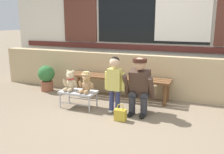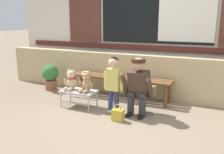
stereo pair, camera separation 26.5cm
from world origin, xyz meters
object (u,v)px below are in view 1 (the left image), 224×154
at_px(wooden_bench_long, 117,80).
at_px(teddy_bear_plain, 70,81).
at_px(potted_plant, 46,77).
at_px(adult_crouching, 140,86).
at_px(teddy_bear_with_hat, 86,82).
at_px(small_display_bench, 78,93).
at_px(child_standing, 115,79).
at_px(handbag_on_ground, 121,115).

height_order(wooden_bench_long, teddy_bear_plain, teddy_bear_plain).
distance_m(wooden_bench_long, potted_plant, 1.63).
distance_m(teddy_bear_plain, adult_crouching, 1.26).
xyz_separation_m(wooden_bench_long, adult_crouching, (0.65, -0.66, 0.11)).
bearing_deg(teddy_bear_with_hat, small_display_bench, -179.23).
bearing_deg(adult_crouching, wooden_bench_long, 134.62).
xyz_separation_m(wooden_bench_long, child_standing, (0.25, -0.79, 0.22)).
relative_size(teddy_bear_plain, teddy_bear_with_hat, 1.00).
distance_m(small_display_bench, teddy_bear_plain, 0.25).
height_order(wooden_bench_long, child_standing, child_standing).
distance_m(small_display_bench, potted_plant, 1.35).
height_order(handbag_on_ground, potted_plant, potted_plant).
bearing_deg(teddy_bear_plain, small_display_bench, -0.51).
xyz_separation_m(adult_crouching, handbag_on_ground, (-0.19, -0.40, -0.38)).
xyz_separation_m(small_display_bench, teddy_bear_plain, (-0.16, 0.00, 0.20)).
relative_size(small_display_bench, handbag_on_ground, 2.35).
bearing_deg(handbag_on_ground, wooden_bench_long, 113.17).
distance_m(wooden_bench_long, small_display_bench, 0.90).
height_order(teddy_bear_with_hat, child_standing, child_standing).
xyz_separation_m(wooden_bench_long, potted_plant, (-1.62, -0.11, -0.05)).
distance_m(teddy_bear_plain, teddy_bear_with_hat, 0.32).
xyz_separation_m(teddy_bear_with_hat, adult_crouching, (0.94, 0.12, 0.01)).
height_order(wooden_bench_long, handbag_on_ground, wooden_bench_long).
height_order(teddy_bear_with_hat, potted_plant, teddy_bear_with_hat).
bearing_deg(small_display_bench, child_standing, -1.27).
xyz_separation_m(child_standing, potted_plant, (-1.87, 0.68, -0.27)).
bearing_deg(wooden_bench_long, teddy_bear_plain, -128.37).
bearing_deg(wooden_bench_long, handbag_on_ground, -66.83).
height_order(teddy_bear_with_hat, adult_crouching, adult_crouching).
xyz_separation_m(small_display_bench, handbag_on_ground, (0.90, -0.29, -0.17)).
bearing_deg(small_display_bench, wooden_bench_long, 59.75).
bearing_deg(adult_crouching, handbag_on_ground, -115.51).
xyz_separation_m(teddy_bear_plain, child_standing, (0.86, -0.02, 0.13)).
bearing_deg(teddy_bear_plain, potted_plant, 146.95).
distance_m(teddy_bear_with_hat, child_standing, 0.55).
bearing_deg(potted_plant, small_display_bench, -29.38).
distance_m(adult_crouching, potted_plant, 2.34).
bearing_deg(teddy_bear_with_hat, adult_crouching, 7.02).
height_order(adult_crouching, potted_plant, adult_crouching).
height_order(small_display_bench, potted_plant, potted_plant).
distance_m(teddy_bear_plain, child_standing, 0.87).
height_order(teddy_bear_plain, handbag_on_ground, teddy_bear_plain).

